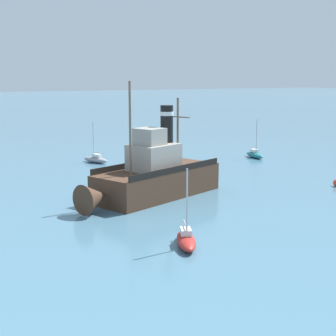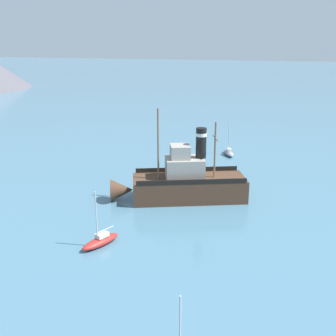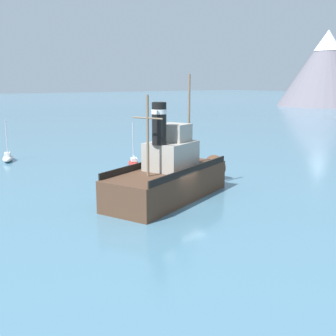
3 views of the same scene
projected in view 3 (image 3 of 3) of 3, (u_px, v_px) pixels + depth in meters
ground_plane at (186, 203)px, 32.73m from camera, size 600.00×600.00×0.00m
old_tugboat at (172, 175)px, 34.11m from camera, size 8.45×14.64×9.90m
sailboat_red at (134, 163)px, 46.47m from camera, size 3.92×2.55×4.90m
sailboat_white at (8, 157)px, 49.95m from camera, size 3.94×2.40×4.90m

